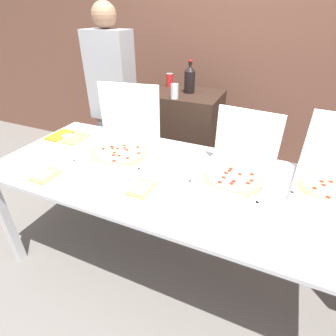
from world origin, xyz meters
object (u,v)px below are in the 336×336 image
(pizza_box_far_right, at_px, (236,169))
(pizza_box_near_left, at_px, (334,178))
(paper_plate_front_left, at_px, (46,176))
(soda_bottle, at_px, (190,79))
(paper_plate_front_right, at_px, (141,189))
(pizza_box_far_left, at_px, (122,142))
(soda_can_silver, at_px, (175,91))
(soda_can_colored, at_px, (170,80))
(person_guest_cap, at_px, (114,108))
(veggie_tray, at_px, (68,139))

(pizza_box_far_right, distance_m, pizza_box_near_left, 0.56)
(paper_plate_front_left, relative_size, soda_bottle, 0.73)
(paper_plate_front_right, bearing_deg, soda_bottle, 97.15)
(pizza_box_near_left, bearing_deg, pizza_box_far_left, -169.98)
(soda_bottle, distance_m, soda_can_silver, 0.24)
(paper_plate_front_left, distance_m, soda_can_silver, 1.23)
(pizza_box_far_left, height_order, pizza_box_far_right, pizza_box_far_left)
(paper_plate_front_right, distance_m, soda_can_colored, 1.45)
(pizza_box_far_right, bearing_deg, soda_can_silver, 143.42)
(person_guest_cap, bearing_deg, soda_can_silver, -175.59)
(pizza_box_near_left, relative_size, person_guest_cap, 0.25)
(person_guest_cap, bearing_deg, paper_plate_front_left, 99.82)
(person_guest_cap, bearing_deg, soda_can_colored, -134.12)
(pizza_box_far_left, distance_m, pizza_box_near_left, 1.39)
(pizza_box_near_left, xyz_separation_m, veggie_tray, (-1.90, -0.13, -0.05))
(pizza_box_near_left, distance_m, soda_can_silver, 1.35)
(pizza_box_far_left, bearing_deg, veggie_tray, 172.14)
(pizza_box_near_left, bearing_deg, person_guest_cap, 171.58)
(pizza_box_far_right, relative_size, soda_can_colored, 3.74)
(pizza_box_far_right, height_order, paper_plate_front_right, pizza_box_far_right)
(pizza_box_near_left, relative_size, veggie_tray, 1.30)
(soda_bottle, bearing_deg, pizza_box_far_left, -103.99)
(paper_plate_front_right, relative_size, soda_can_silver, 1.63)
(paper_plate_front_left, relative_size, soda_can_colored, 1.66)
(pizza_box_far_left, xyz_separation_m, soda_can_colored, (-0.05, 0.98, 0.24))
(paper_plate_front_left, relative_size, person_guest_cap, 0.11)
(soda_can_colored, xyz_separation_m, person_guest_cap, (-0.40, -0.41, -0.21))
(veggie_tray, bearing_deg, paper_plate_front_left, -62.46)
(person_guest_cap, bearing_deg, soda_bottle, -157.16)
(pizza_box_far_right, height_order, soda_bottle, soda_bottle)
(person_guest_cap, bearing_deg, pizza_box_near_left, 165.99)
(pizza_box_near_left, relative_size, soda_can_silver, 3.74)
(pizza_box_far_left, distance_m, soda_bottle, 0.92)
(paper_plate_front_right, bearing_deg, soda_can_colored, 106.79)
(pizza_box_far_right, distance_m, paper_plate_front_right, 0.60)
(paper_plate_front_right, distance_m, veggie_tray, 0.95)
(pizza_box_far_right, xyz_separation_m, veggie_tray, (-1.35, 0.01, -0.05))
(pizza_box_near_left, height_order, soda_can_silver, pizza_box_near_left)
(pizza_box_far_left, xyz_separation_m, soda_bottle, (0.21, 0.84, 0.30))
(soda_can_colored, bearing_deg, paper_plate_front_right, -73.21)
(soda_bottle, xyz_separation_m, soda_can_silver, (-0.05, -0.23, -0.06))
(pizza_box_far_left, xyz_separation_m, paper_plate_front_right, (0.36, -0.38, -0.07))
(paper_plate_front_right, relative_size, person_guest_cap, 0.11)
(pizza_box_far_left, height_order, soda_can_silver, pizza_box_far_left)
(pizza_box_far_right, distance_m, veggie_tray, 1.35)
(veggie_tray, distance_m, person_guest_cap, 0.59)
(soda_can_colored, bearing_deg, pizza_box_far_right, -48.54)
(veggie_tray, bearing_deg, paper_plate_front_right, -22.31)
(paper_plate_front_left, relative_size, paper_plate_front_right, 1.02)
(paper_plate_front_left, bearing_deg, soda_bottle, 70.56)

